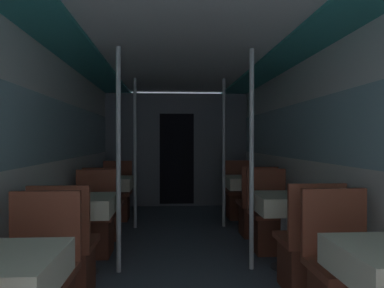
# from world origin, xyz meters

# --- Properties ---
(wall_left) EXTENTS (0.05, 8.24, 2.11)m
(wall_left) POSITION_xyz_m (-1.35, 2.72, 1.10)
(wall_left) COLOR silver
(wall_left) RESTS_ON ground_plane
(wall_right) EXTENTS (0.05, 8.24, 2.11)m
(wall_right) POSITION_xyz_m (1.35, 2.72, 1.10)
(wall_right) COLOR silver
(wall_right) RESTS_ON ground_plane
(ceiling_panel) EXTENTS (2.70, 8.24, 0.07)m
(ceiling_panel) POSITION_xyz_m (0.00, 2.72, 2.16)
(ceiling_panel) COLOR white
(ceiling_panel) RESTS_ON wall_left
(bulkhead_far) EXTENTS (2.65, 0.09, 2.11)m
(bulkhead_far) POSITION_xyz_m (0.00, 6.02, 1.05)
(bulkhead_far) COLOR slate
(bulkhead_far) RESTS_ON ground_plane
(dining_table_left_1) EXTENTS (0.60, 0.60, 0.71)m
(dining_table_left_1) POSITION_xyz_m (-0.97, 2.51, 0.59)
(dining_table_left_1) COLOR #4C4C51
(dining_table_left_1) RESTS_ON ground_plane
(chair_left_near_1) EXTENTS (0.45, 0.45, 0.90)m
(chair_left_near_1) POSITION_xyz_m (-0.97, 1.95, 0.28)
(chair_left_near_1) COLOR brown
(chair_left_near_1) RESTS_ON ground_plane
(chair_left_far_1) EXTENTS (0.45, 0.45, 0.90)m
(chair_left_far_1) POSITION_xyz_m (-0.97, 3.06, 0.28)
(chair_left_far_1) COLOR brown
(chair_left_far_1) RESTS_ON ground_plane
(support_pole_left_1) EXTENTS (0.05, 0.05, 2.11)m
(support_pole_left_1) POSITION_xyz_m (-0.63, 2.51, 1.06)
(support_pole_left_1) COLOR silver
(support_pole_left_1) RESTS_ON ground_plane
(dining_table_left_2) EXTENTS (0.60, 0.60, 0.71)m
(dining_table_left_2) POSITION_xyz_m (-0.97, 4.28, 0.59)
(dining_table_left_2) COLOR #4C4C51
(dining_table_left_2) RESTS_ON ground_plane
(chair_left_near_2) EXTENTS (0.45, 0.45, 0.90)m
(chair_left_near_2) POSITION_xyz_m (-0.97, 3.72, 0.28)
(chair_left_near_2) COLOR brown
(chair_left_near_2) RESTS_ON ground_plane
(chair_left_far_2) EXTENTS (0.45, 0.45, 0.90)m
(chair_left_far_2) POSITION_xyz_m (-0.97, 4.84, 0.28)
(chair_left_far_2) COLOR brown
(chair_left_far_2) RESTS_ON ground_plane
(support_pole_left_2) EXTENTS (0.05, 0.05, 2.11)m
(support_pole_left_2) POSITION_xyz_m (-0.63, 4.28, 1.06)
(support_pole_left_2) COLOR silver
(support_pole_left_2) RESTS_ON ground_plane
(dining_table_right_1) EXTENTS (0.60, 0.60, 0.71)m
(dining_table_right_1) POSITION_xyz_m (0.97, 2.51, 0.59)
(dining_table_right_1) COLOR #4C4C51
(dining_table_right_1) RESTS_ON ground_plane
(chair_right_near_1) EXTENTS (0.45, 0.45, 0.90)m
(chair_right_near_1) POSITION_xyz_m (0.97, 1.95, 0.28)
(chair_right_near_1) COLOR brown
(chair_right_near_1) RESTS_ON ground_plane
(chair_right_far_1) EXTENTS (0.45, 0.45, 0.90)m
(chair_right_far_1) POSITION_xyz_m (0.97, 3.06, 0.28)
(chair_right_far_1) COLOR brown
(chair_right_far_1) RESTS_ON ground_plane
(support_pole_right_1) EXTENTS (0.05, 0.05, 2.11)m
(support_pole_right_1) POSITION_xyz_m (0.63, 2.51, 1.06)
(support_pole_right_1) COLOR silver
(support_pole_right_1) RESTS_ON ground_plane
(dining_table_right_2) EXTENTS (0.60, 0.60, 0.71)m
(dining_table_right_2) POSITION_xyz_m (0.97, 4.28, 0.59)
(dining_table_right_2) COLOR #4C4C51
(dining_table_right_2) RESTS_ON ground_plane
(chair_right_near_2) EXTENTS (0.45, 0.45, 0.90)m
(chair_right_near_2) POSITION_xyz_m (0.97, 3.72, 0.28)
(chair_right_near_2) COLOR brown
(chair_right_near_2) RESTS_ON ground_plane
(chair_right_far_2) EXTENTS (0.45, 0.45, 0.90)m
(chair_right_far_2) POSITION_xyz_m (0.97, 4.84, 0.28)
(chair_right_far_2) COLOR brown
(chair_right_far_2) RESTS_ON ground_plane
(support_pole_right_2) EXTENTS (0.05, 0.05, 2.11)m
(support_pole_right_2) POSITION_xyz_m (0.63, 4.28, 1.06)
(support_pole_right_2) COLOR silver
(support_pole_right_2) RESTS_ON ground_plane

